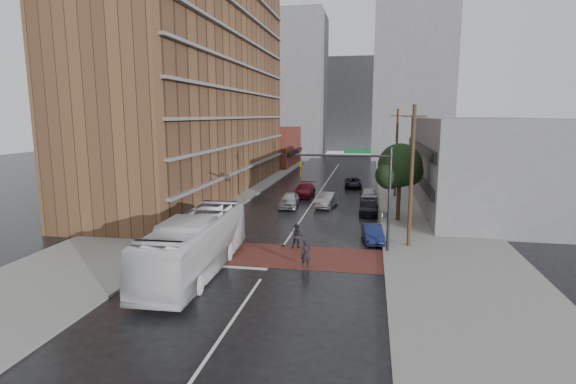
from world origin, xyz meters
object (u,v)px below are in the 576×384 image
Objects in this scene: suv_travel at (353,183)px; car_travel_b at (327,200)px; pedestrian_a at (306,254)px; car_parked_far at (369,194)px; car_travel_a at (289,200)px; car_parked_mid at (369,207)px; pedestrian_b at (297,236)px; car_travel_c at (304,190)px; car_parked_near at (373,234)px; transit_bus at (196,244)px.

car_travel_b is at bearing -102.65° from suv_travel.
pedestrian_a is 0.38× the size of car_parked_far.
car_travel_a is (-4.33, 17.84, -0.10)m from pedestrian_a.
car_parked_mid is (4.27, -2.57, -0.10)m from car_travel_b.
car_travel_a is 0.98× the size of suv_travel.
car_parked_far is at bearing 52.82° from car_travel_b.
suv_travel is (2.75, 27.88, -0.24)m from pedestrian_b.
car_travel_c is at bearing 133.26° from car_parked_mid.
pedestrian_a is 0.46× the size of car_parked_near.
car_travel_a reaches higher than car_travel_b.
transit_bus reaches higher than car_travel_c.
car_travel_a reaches higher than suv_travel.
pedestrian_a is 0.38× the size of suv_travel.
pedestrian_a is at bearing -101.23° from car_parked_far.
suv_travel is at bearing 90.31° from car_travel_b.
car_travel_c is at bearing 81.22° from car_travel_a.
car_travel_b is 6.48m from car_travel_c.
pedestrian_b is 13.20m from car_parked_mid.
pedestrian_b reaches higher than car_parked_mid.
car_travel_a is 0.90× the size of car_travel_c.
pedestrian_a is 22.90m from car_parked_far.
pedestrian_a is at bearing -79.62° from car_travel_c.
car_parked_near is (4.59, -12.17, -0.11)m from car_travel_b.
pedestrian_a reaches higher than car_parked_near.
pedestrian_b is at bearing 46.92° from transit_bus.
car_travel_b is at bearing 82.26° from pedestrian_a.
car_travel_b is (3.77, 0.85, -0.03)m from car_travel_a.
car_travel_b is (5.76, 20.73, -1.00)m from transit_bus.
transit_bus is at bearing -93.91° from car_travel_c.
car_travel_c reaches higher than suv_travel.
transit_bus is at bearing -114.09° from car_parked_far.
car_parked_near is (8.37, -11.32, -0.14)m from car_travel_a.
suv_travel is at bearing 74.83° from transit_bus.
pedestrian_b is at bearing -82.87° from car_travel_b.
car_travel_a is (-3.15, 13.98, -0.11)m from pedestrian_b.
suv_travel is at bearing 77.73° from pedestrian_a.
car_parked_near is (5.22, 2.66, -0.25)m from pedestrian_b.
transit_bus is 6.69m from pedestrian_a.
car_travel_a is 0.99× the size of car_parked_far.
car_travel_c is 11.08m from car_parked_mid.
car_travel_a is at bearing 94.19° from pedestrian_a.
car_parked_near is at bearing -87.82° from suv_travel.
transit_bus is 2.72× the size of suv_travel.
car_parked_far reaches higher than suv_travel.
car_parked_near is 16.09m from car_parked_far.
car_travel_a is 1.01× the size of car_travel_b.
pedestrian_b is at bearing -80.56° from car_travel_a.
car_parked_mid is (10.03, 18.16, -1.10)m from transit_bus.
transit_bus is at bearing -142.96° from pedestrian_b.
car_parked_mid is at bearing -46.24° from car_travel_c.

